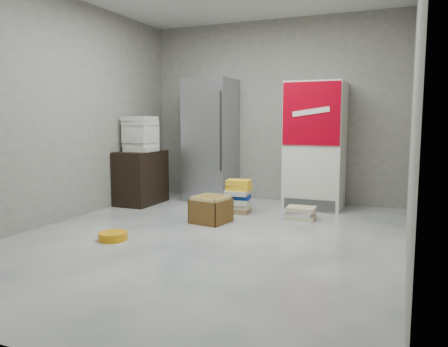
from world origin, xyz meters
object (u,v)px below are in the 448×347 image
wood_shelf (141,178)px  phonebook_stack_main (238,197)px  steel_fridge (211,140)px  coke_cooler (315,145)px  cardboard_box (211,212)px

wood_shelf → phonebook_stack_main: (1.61, -0.08, -0.17)m
steel_fridge → wood_shelf: bearing=-138.7°
steel_fridge → phonebook_stack_main: (0.77, -0.81, -0.72)m
phonebook_stack_main → coke_cooler: bearing=41.1°
wood_shelf → cardboard_box: wood_shelf is taller
coke_cooler → cardboard_box: bearing=-124.4°
coke_cooler → wood_shelf: 2.63m
phonebook_stack_main → cardboard_box: 0.66m
wood_shelf → phonebook_stack_main: size_ratio=1.74×
coke_cooler → phonebook_stack_main: bearing=-137.3°
coke_cooler → phonebook_stack_main: 1.37m
wood_shelf → cardboard_box: (1.49, -0.72, -0.26)m
coke_cooler → phonebook_stack_main: size_ratio=3.92×
steel_fridge → phonebook_stack_main: 1.33m
coke_cooler → wood_shelf: size_ratio=2.25×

